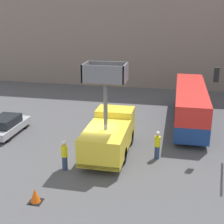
# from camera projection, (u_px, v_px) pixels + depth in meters

# --- Properties ---
(ground_plane) EXTENTS (120.00, 120.00, 0.00)m
(ground_plane) POSITION_uv_depth(u_px,v_px,m) (96.00, 157.00, 20.44)
(ground_plane) COLOR #4C4C4F
(building_backdrop_far) EXTENTS (44.00, 10.00, 15.20)m
(building_backdrop_far) POSITION_uv_depth(u_px,v_px,m) (143.00, 23.00, 41.16)
(building_backdrop_far) COLOR gray
(building_backdrop_far) RESTS_ON ground_plane
(utility_truck) EXTENTS (2.58, 6.03, 6.26)m
(utility_truck) POSITION_uv_depth(u_px,v_px,m) (109.00, 133.00, 20.48)
(utility_truck) COLOR yellow
(utility_truck) RESTS_ON ground_plane
(city_bus) EXTENTS (2.45, 11.68, 3.09)m
(city_bus) POSITION_uv_depth(u_px,v_px,m) (190.00, 102.00, 26.30)
(city_bus) COLOR navy
(city_bus) RESTS_ON ground_plane
(road_worker_near_truck) EXTENTS (0.38, 0.38, 1.92)m
(road_worker_near_truck) POSITION_uv_depth(u_px,v_px,m) (64.00, 155.00, 18.60)
(road_worker_near_truck) COLOR navy
(road_worker_near_truck) RESTS_ON ground_plane
(road_worker_directing) EXTENTS (0.38, 0.38, 1.89)m
(road_worker_directing) POSITION_uv_depth(u_px,v_px,m) (157.00, 145.00, 20.01)
(road_worker_directing) COLOR navy
(road_worker_directing) RESTS_ON ground_plane
(traffic_cone_near_truck) EXTENTS (0.66, 0.66, 0.76)m
(traffic_cone_near_truck) POSITION_uv_depth(u_px,v_px,m) (35.00, 196.00, 15.59)
(traffic_cone_near_truck) COLOR black
(traffic_cone_near_truck) RESTS_ON ground_plane
(parked_car_curbside) EXTENTS (1.88, 4.40, 1.44)m
(parked_car_curbside) POSITION_uv_depth(u_px,v_px,m) (7.00, 125.00, 24.08)
(parked_car_curbside) COLOR #A8A8B2
(parked_car_curbside) RESTS_ON ground_plane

